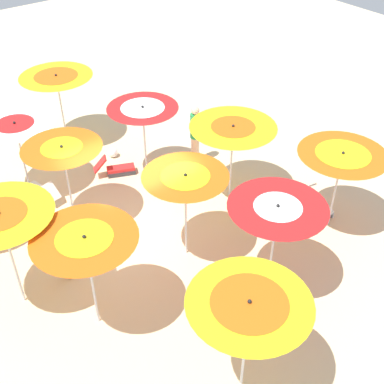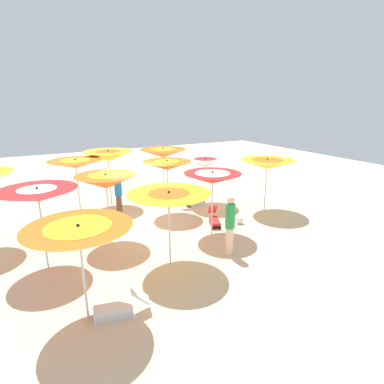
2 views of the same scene
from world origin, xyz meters
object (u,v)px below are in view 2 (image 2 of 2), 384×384
beach_umbrella_6 (169,198)px  beachgoer_1 (118,193)px  beach_umbrella_3 (212,178)px  beach_umbrella_2 (163,153)px  beach_umbrella_5 (108,156)px  lounger_0 (118,307)px  beach_umbrella_10 (38,195)px  beachgoer_0 (230,224)px  beach_umbrella_4 (167,166)px  beach_umbrella_9 (79,235)px  beach_ball (240,220)px  beach_umbrella_7 (106,181)px  lounger_1 (194,202)px  beach_umbrella_0 (267,164)px  lounger_2 (214,219)px  beach_umbrella_1 (205,162)px  beach_umbrella_8 (75,164)px

beach_umbrella_6 → beachgoer_1: beach_umbrella_6 is taller
beach_umbrella_3 → beach_umbrella_6: bearing=-59.1°
beach_umbrella_2 → beach_umbrella_5: beach_umbrella_5 is taller
beach_umbrella_3 → lounger_0: 5.28m
beach_umbrella_5 → beach_umbrella_10: (4.56, -2.98, -0.11)m
beachgoer_0 → beach_umbrella_4: bearing=137.4°
beach_umbrella_9 → beachgoer_0: beach_umbrella_9 is taller
beach_ball → beach_umbrella_9: bearing=-65.3°
beach_umbrella_6 → beach_umbrella_7: bearing=-154.6°
beachgoer_1 → lounger_1: bearing=134.5°
beach_umbrella_4 → beach_umbrella_5: (-2.16, -1.84, 0.21)m
beach_umbrella_0 → beach_umbrella_7: size_ratio=0.97×
beach_umbrella_0 → beach_umbrella_10: beach_umbrella_10 is taller
beach_umbrella_0 → lounger_2: size_ratio=1.87×
beach_umbrella_2 → beach_umbrella_3: 5.37m
beach_umbrella_5 → beach_umbrella_6: beach_umbrella_5 is taller
beach_umbrella_3 → beachgoer_0: beach_umbrella_3 is taller
beach_umbrella_5 → beachgoer_1: 1.81m
beachgoer_1 → beach_umbrella_5: bearing=-120.8°
beach_umbrella_1 → beach_umbrella_10: size_ratio=0.91×
beach_umbrella_2 → beach_umbrella_4: bearing=-20.0°
beach_umbrella_3 → lounger_1: 3.56m
lounger_1 → beachgoer_0: size_ratio=0.68×
lounger_0 → beach_umbrella_1: bearing=-123.0°
beach_umbrella_0 → lounger_2: (0.30, -2.72, -1.83)m
beachgoer_0 → beach_umbrella_8: bearing=168.3°
lounger_1 → beach_ball: lounger_1 is taller
beach_umbrella_10 → beach_ball: beach_umbrella_10 is taller
beach_umbrella_4 → beach_umbrella_5: 2.84m
beach_umbrella_0 → beach_umbrella_7: 6.62m
lounger_0 → beach_umbrella_7: bearing=-90.3°
beach_umbrella_4 → beach_umbrella_6: 4.30m
beach_umbrella_7 → beachgoer_1: 3.04m
beach_umbrella_8 → beach_ball: bearing=56.9°
beach_umbrella_3 → beach_umbrella_7: 3.50m
beach_umbrella_4 → lounger_0: beach_umbrella_4 is taller
beach_umbrella_2 → beach_umbrella_8: beach_umbrella_8 is taller
beach_ball → beach_umbrella_6: bearing=-66.2°
beach_umbrella_10 → beach_umbrella_3: bearing=87.5°
beach_umbrella_8 → lounger_2: beach_umbrella_8 is taller
beach_umbrella_6 → beach_umbrella_10: bearing=-116.5°
beach_umbrella_9 → lounger_1: bearing=134.4°
lounger_0 → beachgoer_1: (-6.40, 1.80, 0.66)m
beach_umbrella_7 → beach_umbrella_3: bearing=72.5°
beach_umbrella_4 → lounger_2: (1.95, 1.07, -1.84)m
beach_umbrella_7 → lounger_2: bearing=84.6°
beach_umbrella_2 → beachgoer_1: bearing=-58.5°
beach_umbrella_10 → beachgoer_1: size_ratio=1.43×
beach_umbrella_1 → beach_umbrella_5: bearing=-114.7°
beach_umbrella_5 → lounger_0: (7.55, -1.76, -2.06)m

